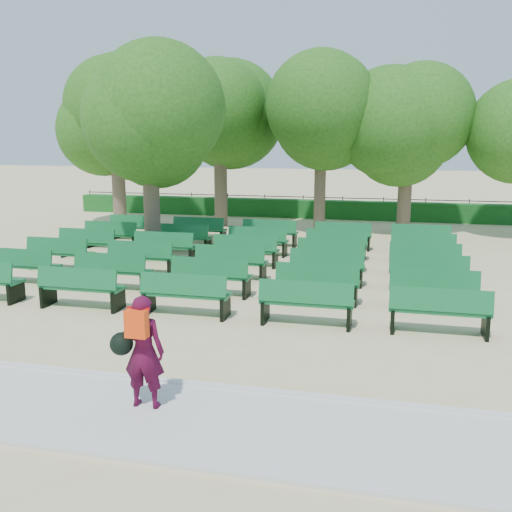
{
  "coord_description": "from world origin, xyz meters",
  "views": [
    {
      "loc": [
        3.36,
        -14.34,
        3.95
      ],
      "look_at": [
        0.19,
        -1.0,
        1.1
      ],
      "focal_mm": 40.0,
      "sensor_mm": 36.0,
      "label": 1
    }
  ],
  "objects": [
    {
      "name": "person",
      "position": [
        -0.06,
        -7.14,
        0.94
      ],
      "size": [
        0.8,
        0.49,
        1.7
      ],
      "rotation": [
        0.0,
        0.0,
        3.18
      ],
      "color": "#440924",
      "rests_on": "ground"
    },
    {
      "name": "tree_line",
      "position": [
        0.0,
        10.0,
        0.0
      ],
      "size": [
        21.8,
        6.8,
        7.04
      ],
      "primitive_type": null,
      "color": "#2A621A",
      "rests_on": "ground"
    },
    {
      "name": "ground",
      "position": [
        0.0,
        0.0,
        0.0
      ],
      "size": [
        120.0,
        120.0,
        0.0
      ],
      "primitive_type": "plane",
      "color": "#D0BD89"
    },
    {
      "name": "fence",
      "position": [
        0.0,
        14.4,
        0.0
      ],
      "size": [
        26.0,
        0.1,
        1.02
      ],
      "primitive_type": null,
      "color": "black",
      "rests_on": "ground"
    },
    {
      "name": "bench_array",
      "position": [
        -0.99,
        1.74,
        0.1
      ],
      "size": [
        2.04,
        0.76,
        1.26
      ],
      "rotation": [
        0.0,
        0.0,
        0.07
      ],
      "color": "#116130",
      "rests_on": "ground"
    },
    {
      "name": "hedge",
      "position": [
        0.0,
        14.0,
        0.45
      ],
      "size": [
        26.0,
        0.7,
        0.9
      ],
      "primitive_type": "cube",
      "color": "#175A1F",
      "rests_on": "ground"
    },
    {
      "name": "curb",
      "position": [
        0.0,
        -6.25,
        0.05
      ],
      "size": [
        30.0,
        0.12,
        0.1
      ],
      "primitive_type": "cube",
      "color": "silver",
      "rests_on": "ground"
    },
    {
      "name": "tree_among",
      "position": [
        -4.41,
        3.29,
        4.15
      ],
      "size": [
        4.3,
        4.3,
        6.12
      ],
      "color": "brown",
      "rests_on": "ground"
    },
    {
      "name": "paving",
      "position": [
        0.0,
        -7.4,
        0.03
      ],
      "size": [
        30.0,
        2.2,
        0.06
      ],
      "primitive_type": "cube",
      "color": "silver",
      "rests_on": "ground"
    }
  ]
}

